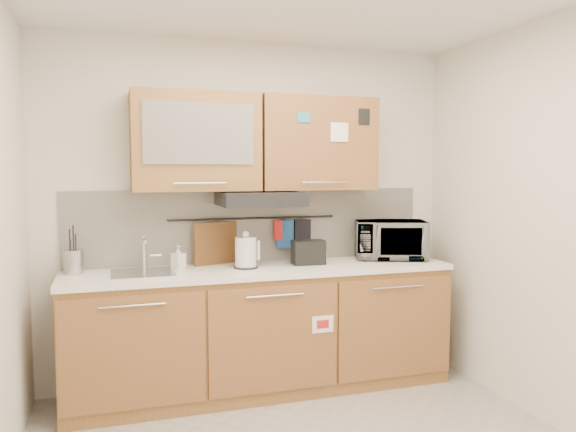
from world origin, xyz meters
TOP-DOWN VIEW (x-y plane):
  - wall_back at (0.00, 1.50)m, footprint 3.20×0.00m
  - wall_right at (1.60, 0.00)m, footprint 0.00×3.00m
  - base_cabinet at (0.00, 1.19)m, footprint 2.80×0.64m
  - countertop at (0.00, 1.19)m, footprint 2.82×0.62m
  - backsplash at (0.00, 1.49)m, footprint 2.80×0.02m
  - upper_cabinets at (-0.00, 1.32)m, footprint 1.82×0.37m
  - range_hood at (0.00, 1.25)m, footprint 0.60×0.46m
  - sink at (-0.85, 1.21)m, footprint 0.42×0.40m
  - utensil_rail at (0.00, 1.45)m, footprint 1.30×0.02m
  - utensil_crock at (-1.30, 1.33)m, footprint 0.14×0.14m
  - kettle at (-0.12, 1.20)m, footprint 0.20×0.18m
  - toaster at (0.36, 1.22)m, footprint 0.25×0.16m
  - microwave at (1.09, 1.28)m, footprint 0.65×0.54m
  - soap_bottle at (-0.60, 1.29)m, footprint 0.11×0.11m
  - cutting_board at (-0.29, 1.44)m, footprint 0.36×0.15m
  - oven_mitt at (0.25, 1.44)m, footprint 0.13×0.07m
  - dark_pouch at (0.39, 1.44)m, footprint 0.13×0.06m
  - pot_holder at (0.22, 1.44)m, footprint 0.13×0.02m

SIDE VIEW (x-z plane):
  - base_cabinet at x=0.00m, z-range -0.03..0.85m
  - countertop at x=0.00m, z-range 0.88..0.92m
  - sink at x=-0.85m, z-range 0.79..1.05m
  - utensil_crock at x=-1.30m, z-range 0.84..1.17m
  - soap_bottle at x=-0.60m, z-range 0.92..1.10m
  - cutting_board at x=-0.29m, z-range 0.78..1.24m
  - toaster at x=0.36m, z-range 0.92..1.10m
  - kettle at x=-0.12m, z-range 0.89..1.16m
  - microwave at x=1.09m, z-range 0.92..1.23m
  - oven_mitt at x=0.25m, z-range 1.02..1.24m
  - dark_pouch at x=0.39m, z-range 1.04..1.24m
  - pot_holder at x=0.22m, z-range 1.09..1.24m
  - backsplash at x=0.00m, z-range 0.92..1.48m
  - utensil_rail at x=0.00m, z-range 1.25..1.27m
  - wall_right at x=1.60m, z-range -0.20..2.80m
  - wall_back at x=0.00m, z-range -0.30..2.90m
  - range_hood at x=0.00m, z-range 1.37..1.47m
  - upper_cabinets at x=0.00m, z-range 1.48..2.18m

